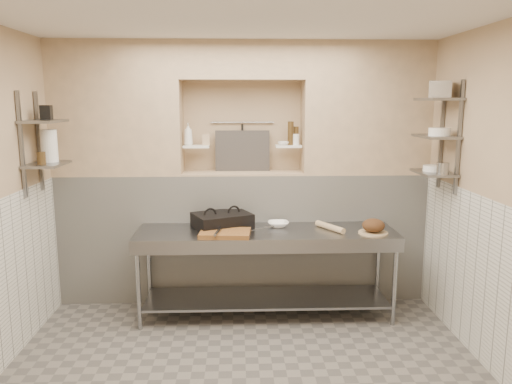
{
  "coord_description": "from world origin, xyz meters",
  "views": [
    {
      "loc": [
        -0.06,
        -3.66,
        2.18
      ],
      "look_at": [
        0.11,
        0.9,
        1.35
      ],
      "focal_mm": 35.0,
      "sensor_mm": 36.0,
      "label": 1
    }
  ],
  "objects_px": {
    "mixing_bowl": "(278,224)",
    "bowl_alcove": "(283,143)",
    "bread_loaf": "(373,225)",
    "prep_table": "(266,256)",
    "bottle_soap": "(188,134)",
    "jug_left": "(49,146)",
    "cutting_board": "(225,233)",
    "panini_press": "(222,221)",
    "rolling_pin": "(330,227)"
  },
  "relations": [
    {
      "from": "mixing_bowl",
      "to": "bowl_alcove",
      "type": "bearing_deg",
      "value": 78.37
    },
    {
      "from": "bread_loaf",
      "to": "bowl_alcove",
      "type": "distance_m",
      "value": 1.32
    },
    {
      "from": "bread_loaf",
      "to": "prep_table",
      "type": "bearing_deg",
      "value": 172.39
    },
    {
      "from": "bread_loaf",
      "to": "bottle_soap",
      "type": "distance_m",
      "value": 2.15
    },
    {
      "from": "prep_table",
      "to": "bowl_alcove",
      "type": "height_order",
      "value": "bowl_alcove"
    },
    {
      "from": "mixing_bowl",
      "to": "jug_left",
      "type": "bearing_deg",
      "value": -174.4
    },
    {
      "from": "bread_loaf",
      "to": "bowl_alcove",
      "type": "relative_size",
      "value": 1.82
    },
    {
      "from": "cutting_board",
      "to": "bottle_soap",
      "type": "bearing_deg",
      "value": 119.77
    },
    {
      "from": "prep_table",
      "to": "cutting_board",
      "type": "bearing_deg",
      "value": -159.39
    },
    {
      "from": "bottle_soap",
      "to": "jug_left",
      "type": "xyz_separation_m",
      "value": [
        -1.26,
        -0.6,
        -0.07
      ]
    },
    {
      "from": "panini_press",
      "to": "cutting_board",
      "type": "relative_size",
      "value": 1.39
    },
    {
      "from": "bowl_alcove",
      "to": "jug_left",
      "type": "xyz_separation_m",
      "value": [
        -2.28,
        -0.61,
        0.03
      ]
    },
    {
      "from": "bottle_soap",
      "to": "prep_table",
      "type": "bearing_deg",
      "value": -34.11
    },
    {
      "from": "panini_press",
      "to": "mixing_bowl",
      "type": "relative_size",
      "value": 3.07
    },
    {
      "from": "prep_table",
      "to": "bottle_soap",
      "type": "height_order",
      "value": "bottle_soap"
    },
    {
      "from": "prep_table",
      "to": "bread_loaf",
      "type": "height_order",
      "value": "bread_loaf"
    },
    {
      "from": "panini_press",
      "to": "bottle_soap",
      "type": "distance_m",
      "value": 1.01
    },
    {
      "from": "prep_table",
      "to": "bottle_soap",
      "type": "bearing_deg",
      "value": 145.89
    },
    {
      "from": "bread_loaf",
      "to": "bowl_alcove",
      "type": "xyz_separation_m",
      "value": [
        -0.83,
        0.7,
        0.75
      ]
    },
    {
      "from": "panini_press",
      "to": "jug_left",
      "type": "distance_m",
      "value": 1.81
    },
    {
      "from": "rolling_pin",
      "to": "bottle_soap",
      "type": "height_order",
      "value": "bottle_soap"
    },
    {
      "from": "bread_loaf",
      "to": "rolling_pin",
      "type": "bearing_deg",
      "value": 158.53
    },
    {
      "from": "panini_press",
      "to": "mixing_bowl",
      "type": "bearing_deg",
      "value": -21.92
    },
    {
      "from": "panini_press",
      "to": "rolling_pin",
      "type": "xyz_separation_m",
      "value": [
        1.09,
        -0.13,
        -0.05
      ]
    },
    {
      "from": "cutting_board",
      "to": "jug_left",
      "type": "height_order",
      "value": "jug_left"
    },
    {
      "from": "rolling_pin",
      "to": "jug_left",
      "type": "bearing_deg",
      "value": -178.64
    },
    {
      "from": "cutting_board",
      "to": "panini_press",
      "type": "bearing_deg",
      "value": 97.01
    },
    {
      "from": "bread_loaf",
      "to": "jug_left",
      "type": "xyz_separation_m",
      "value": [
        -3.11,
        0.09,
        0.78
      ]
    },
    {
      "from": "mixing_bowl",
      "to": "bread_loaf",
      "type": "bearing_deg",
      "value": -18.7
    },
    {
      "from": "cutting_board",
      "to": "jug_left",
      "type": "xyz_separation_m",
      "value": [
        -1.66,
        0.11,
        0.84
      ]
    },
    {
      "from": "cutting_board",
      "to": "bread_loaf",
      "type": "relative_size",
      "value": 2.19
    },
    {
      "from": "bowl_alcove",
      "to": "bottle_soap",
      "type": "bearing_deg",
      "value": -179.44
    },
    {
      "from": "cutting_board",
      "to": "bowl_alcove",
      "type": "bearing_deg",
      "value": 48.85
    },
    {
      "from": "rolling_pin",
      "to": "bowl_alcove",
      "type": "relative_size",
      "value": 3.29
    },
    {
      "from": "cutting_board",
      "to": "bottle_soap",
      "type": "xyz_separation_m",
      "value": [
        -0.4,
        0.7,
        0.91
      ]
    },
    {
      "from": "cutting_board",
      "to": "prep_table",
      "type": "bearing_deg",
      "value": 20.61
    },
    {
      "from": "rolling_pin",
      "to": "bottle_soap",
      "type": "xyz_separation_m",
      "value": [
        -1.46,
        0.53,
        0.9
      ]
    },
    {
      "from": "prep_table",
      "to": "bottle_soap",
      "type": "xyz_separation_m",
      "value": [
        -0.81,
        0.55,
        1.19
      ]
    },
    {
      "from": "prep_table",
      "to": "mixing_bowl",
      "type": "distance_m",
      "value": 0.36
    },
    {
      "from": "prep_table",
      "to": "cutting_board",
      "type": "distance_m",
      "value": 0.52
    },
    {
      "from": "rolling_pin",
      "to": "prep_table",
      "type": "bearing_deg",
      "value": -178.48
    },
    {
      "from": "prep_table",
      "to": "rolling_pin",
      "type": "distance_m",
      "value": 0.71
    },
    {
      "from": "prep_table",
      "to": "mixing_bowl",
      "type": "height_order",
      "value": "mixing_bowl"
    },
    {
      "from": "bowl_alcove",
      "to": "panini_press",
      "type": "bearing_deg",
      "value": -148.06
    },
    {
      "from": "prep_table",
      "to": "bread_loaf",
      "type": "bearing_deg",
      "value": -7.61
    },
    {
      "from": "bottle_soap",
      "to": "panini_press",
      "type": "bearing_deg",
      "value": -47.73
    },
    {
      "from": "rolling_pin",
      "to": "bowl_alcove",
      "type": "bearing_deg",
      "value": 128.58
    },
    {
      "from": "rolling_pin",
      "to": "jug_left",
      "type": "height_order",
      "value": "jug_left"
    },
    {
      "from": "mixing_bowl",
      "to": "jug_left",
      "type": "relative_size",
      "value": 0.71
    },
    {
      "from": "jug_left",
      "to": "prep_table",
      "type": "bearing_deg",
      "value": 1.31
    }
  ]
}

